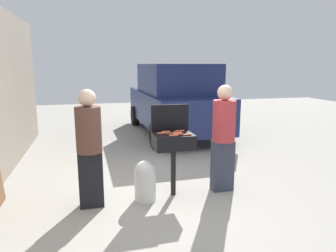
% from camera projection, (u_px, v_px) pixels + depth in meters
% --- Properties ---
extents(ground_plane, '(24.00, 24.00, 0.00)m').
position_uv_depth(ground_plane, '(164.00, 196.00, 4.81)').
color(ground_plane, '#9E998E').
extents(bbq_grill, '(0.60, 0.44, 0.98)m').
position_uv_depth(bbq_grill, '(173.00, 143.00, 4.69)').
color(bbq_grill, black).
rests_on(bbq_grill, ground).
extents(grill_lid_open, '(0.60, 0.05, 0.42)m').
position_uv_depth(grill_lid_open, '(170.00, 118.00, 4.82)').
color(grill_lid_open, black).
rests_on(grill_lid_open, bbq_grill).
extents(hot_dog_0, '(0.13, 0.04, 0.03)m').
position_uv_depth(hot_dog_0, '(161.00, 133.00, 4.64)').
color(hot_dog_0, '#C6593D').
rests_on(hot_dog_0, bbq_grill).
extents(hot_dog_1, '(0.13, 0.04, 0.03)m').
position_uv_depth(hot_dog_1, '(178.00, 133.00, 4.63)').
color(hot_dog_1, '#C6593D').
rests_on(hot_dog_1, bbq_grill).
extents(hot_dog_2, '(0.13, 0.03, 0.03)m').
position_uv_depth(hot_dog_2, '(166.00, 132.00, 4.76)').
color(hot_dog_2, '#AD4228').
rests_on(hot_dog_2, bbq_grill).
extents(hot_dog_3, '(0.13, 0.03, 0.03)m').
position_uv_depth(hot_dog_3, '(170.00, 133.00, 4.63)').
color(hot_dog_3, '#B74C33').
rests_on(hot_dog_3, bbq_grill).
extents(hot_dog_4, '(0.13, 0.03, 0.03)m').
position_uv_depth(hot_dog_4, '(180.00, 131.00, 4.82)').
color(hot_dog_4, '#C6593D').
rests_on(hot_dog_4, bbq_grill).
extents(hot_dog_5, '(0.13, 0.04, 0.03)m').
position_uv_depth(hot_dog_5, '(179.00, 134.00, 4.57)').
color(hot_dog_5, '#AD4228').
rests_on(hot_dog_5, bbq_grill).
extents(hot_dog_6, '(0.13, 0.04, 0.03)m').
position_uv_depth(hot_dog_6, '(173.00, 136.00, 4.49)').
color(hot_dog_6, '#B74C33').
rests_on(hot_dog_6, bbq_grill).
extents(hot_dog_7, '(0.13, 0.04, 0.03)m').
position_uv_depth(hot_dog_7, '(187.00, 135.00, 4.54)').
color(hot_dog_7, '#B74C33').
rests_on(hot_dog_7, bbq_grill).
extents(hot_dog_8, '(0.13, 0.03, 0.03)m').
position_uv_depth(hot_dog_8, '(178.00, 131.00, 4.77)').
color(hot_dog_8, '#AD4228').
rests_on(hot_dog_8, bbq_grill).
extents(hot_dog_9, '(0.13, 0.03, 0.03)m').
position_uv_depth(hot_dog_9, '(166.00, 132.00, 4.71)').
color(hot_dog_9, '#AD4228').
rests_on(hot_dog_9, bbq_grill).
extents(hot_dog_10, '(0.13, 0.03, 0.03)m').
position_uv_depth(hot_dog_10, '(177.00, 133.00, 4.69)').
color(hot_dog_10, '#B74C33').
rests_on(hot_dog_10, bbq_grill).
extents(hot_dog_11, '(0.13, 0.03, 0.03)m').
position_uv_depth(hot_dog_11, '(174.00, 135.00, 4.52)').
color(hot_dog_11, '#AD4228').
rests_on(hot_dog_11, bbq_grill).
extents(hot_dog_12, '(0.13, 0.04, 0.03)m').
position_uv_depth(hot_dog_12, '(177.00, 134.00, 4.59)').
color(hot_dog_12, '#C6593D').
rests_on(hot_dog_12, bbq_grill).
extents(propane_tank, '(0.32, 0.32, 0.62)m').
position_uv_depth(propane_tank, '(145.00, 180.00, 4.59)').
color(propane_tank, silver).
rests_on(propane_tank, ground).
extents(person_left, '(0.35, 0.35, 1.68)m').
position_uv_depth(person_left, '(89.00, 145.00, 4.28)').
color(person_left, black).
rests_on(person_left, ground).
extents(person_right, '(0.36, 0.36, 1.70)m').
position_uv_depth(person_right, '(223.00, 134.00, 4.86)').
color(person_right, '#333847').
rests_on(person_right, ground).
extents(parked_minivan, '(2.11, 4.44, 2.02)m').
position_uv_depth(parked_minivan, '(175.00, 99.00, 8.89)').
color(parked_minivan, navy).
rests_on(parked_minivan, ground).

